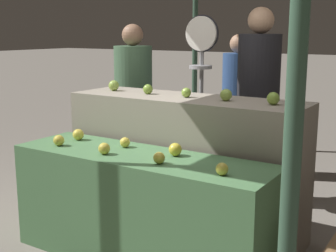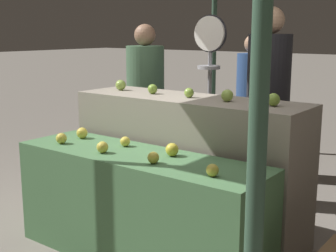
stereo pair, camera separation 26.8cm
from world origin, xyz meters
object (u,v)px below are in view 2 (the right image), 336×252
at_px(person_customer_right, 252,96).
at_px(person_customer_left, 146,94).
at_px(produce_scale, 209,67).
at_px(person_vendor_at_scale, 268,93).

bearing_deg(person_customer_right, person_customer_left, 63.72).
relative_size(produce_scale, person_customer_right, 1.11).
height_order(produce_scale, person_vendor_at_scale, person_vendor_at_scale).
xyz_separation_m(produce_scale, person_customer_left, (-0.87, 0.16, -0.33)).
height_order(person_customer_left, person_customer_right, person_customer_left).
xyz_separation_m(produce_scale, person_vendor_at_scale, (0.40, 0.35, -0.24)).
relative_size(produce_scale, person_customer_left, 1.04).
xyz_separation_m(person_vendor_at_scale, person_customer_left, (-1.27, -0.19, -0.09)).
xyz_separation_m(produce_scale, person_customer_right, (-0.10, 1.04, -0.38)).
relative_size(person_vendor_at_scale, person_customer_right, 1.16).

